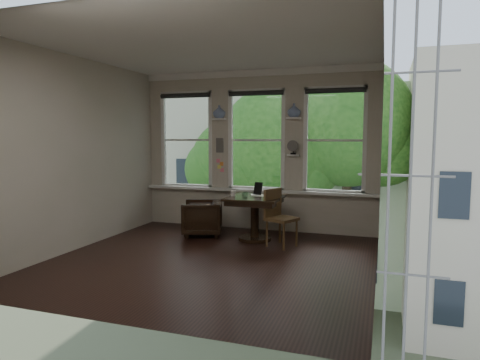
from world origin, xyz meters
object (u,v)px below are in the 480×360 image
(table, at_px, (255,219))
(armchair_left, at_px, (202,218))
(laptop, at_px, (276,197))
(mug, at_px, (233,193))
(side_chair_right, at_px, (282,218))

(table, height_order, armchair_left, table)
(laptop, bearing_deg, mug, -141.33)
(armchair_left, relative_size, mug, 6.55)
(armchair_left, xyz_separation_m, side_chair_right, (1.54, -0.32, 0.15))
(side_chair_right, relative_size, laptop, 2.97)
(side_chair_right, bearing_deg, laptop, 55.50)
(laptop, height_order, mug, mug)
(table, xyz_separation_m, mug, (-0.37, -0.06, 0.42))
(armchair_left, relative_size, laptop, 2.22)
(side_chair_right, height_order, laptop, side_chair_right)
(table, relative_size, mug, 8.57)
(armchair_left, bearing_deg, table, 69.04)
(table, height_order, laptop, laptop)
(mug, bearing_deg, side_chair_right, -13.39)
(side_chair_right, xyz_separation_m, mug, (-0.90, 0.22, 0.34))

